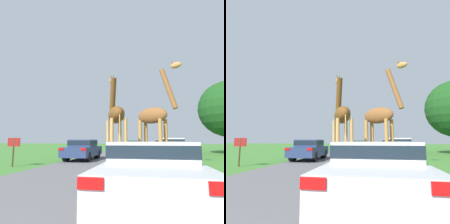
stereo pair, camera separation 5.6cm
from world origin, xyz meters
The scene contains 9 objects.
road centered at (0.00, 30.00, 0.00)m, with size 8.26×120.00×0.00m.
giraffe_near_road centered at (-0.19, 9.87, 2.51)m, with size 1.33×2.63×5.00m.
giraffe_companion centered at (1.70, 10.93, 2.44)m, with size 2.41×1.83×5.35m.
car_lead_maroon centered at (1.44, 5.04, 0.71)m, with size 1.87×4.60×1.31m.
car_queue_right centered at (-3.19, 13.87, 0.74)m, with size 1.76×4.10×1.38m.
car_queue_left centered at (2.96, 26.34, 0.77)m, with size 1.79×4.56×1.42m.
car_far_ahead centered at (3.26, 17.67, 0.81)m, with size 1.86×4.77×1.52m.
car_verge_right centered at (-0.58, 22.87, 0.72)m, with size 1.88×4.27×1.31m.
sign_post centered at (-5.54, 9.66, 1.02)m, with size 0.70×0.08×1.46m.
Camera 2 is at (1.46, 0.28, 1.34)m, focal length 32.00 mm.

